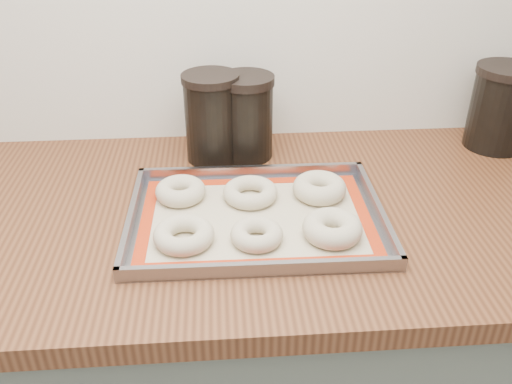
{
  "coord_description": "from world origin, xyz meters",
  "views": [
    {
      "loc": [
        -0.25,
        0.8,
        1.45
      ],
      "look_at": [
        -0.18,
        1.62,
        0.96
      ],
      "focal_mm": 38.0,
      "sensor_mm": 36.0,
      "label": 1
    }
  ],
  "objects": [
    {
      "name": "baking_mat",
      "position": [
        -0.18,
        1.62,
        0.9
      ],
      "size": [
        0.42,
        0.3,
        0.0
      ],
      "rotation": [
        0.0,
        0.0,
        -0.01
      ],
      "color": "#C6B793",
      "rests_on": "baking_tray"
    },
    {
      "name": "bagel_back_left",
      "position": [
        -0.32,
        1.7,
        0.92
      ],
      "size": [
        0.12,
        0.12,
        0.03
      ],
      "primitive_type": "torus",
      "rotation": [
        0.0,
        0.0,
        -0.24
      ],
      "color": "beige",
      "rests_on": "baking_mat"
    },
    {
      "name": "bagel_front_right",
      "position": [
        -0.06,
        1.55,
        0.92
      ],
      "size": [
        0.12,
        0.12,
        0.04
      ],
      "primitive_type": "torus",
      "rotation": [
        0.0,
        0.0,
        0.19
      ],
      "color": "beige",
      "rests_on": "baking_mat"
    },
    {
      "name": "bagel_front_left",
      "position": [
        -0.31,
        1.56,
        0.92
      ],
      "size": [
        0.12,
        0.12,
        0.03
      ],
      "primitive_type": "torus",
      "rotation": [
        0.0,
        0.0,
        0.2
      ],
      "color": "beige",
      "rests_on": "baking_mat"
    },
    {
      "name": "canister_right",
      "position": [
        0.39,
        1.89,
        1.0
      ],
      "size": [
        0.14,
        0.14,
        0.19
      ],
      "color": "black",
      "rests_on": "countertop"
    },
    {
      "name": "bagel_front_mid",
      "position": [
        -0.19,
        1.55,
        0.92
      ],
      "size": [
        0.1,
        0.1,
        0.03
      ],
      "primitive_type": "torus",
      "rotation": [
        0.0,
        0.0,
        -0.07
      ],
      "color": "beige",
      "rests_on": "baking_mat"
    },
    {
      "name": "bagel_back_mid",
      "position": [
        -0.19,
        1.69,
        0.92
      ],
      "size": [
        0.11,
        0.11,
        0.03
      ],
      "primitive_type": "torus",
      "rotation": [
        0.0,
        0.0,
        0.07
      ],
      "color": "beige",
      "rests_on": "baking_mat"
    },
    {
      "name": "countertop",
      "position": [
        0.0,
        1.68,
        0.88
      ],
      "size": [
        3.06,
        0.68,
        0.04
      ],
      "primitive_type": "cube",
      "color": "brown",
      "rests_on": "cabinet"
    },
    {
      "name": "bagel_back_right",
      "position": [
        -0.06,
        1.69,
        0.92
      ],
      "size": [
        0.12,
        0.12,
        0.04
      ],
      "primitive_type": "torus",
      "rotation": [
        0.0,
        0.0,
        -0.22
      ],
      "color": "beige",
      "rests_on": "baking_mat"
    },
    {
      "name": "baking_tray",
      "position": [
        -0.18,
        1.62,
        0.91
      ],
      "size": [
        0.46,
        0.34,
        0.03
      ],
      "rotation": [
        0.0,
        0.0,
        -0.01
      ],
      "color": "gray",
      "rests_on": "countertop"
    },
    {
      "name": "cabinet",
      "position": [
        0.0,
        1.68,
        0.43
      ],
      "size": [
        3.0,
        0.65,
        0.86
      ],
      "primitive_type": "cube",
      "color": "#5E6559",
      "rests_on": "floor"
    },
    {
      "name": "canister_mid",
      "position": [
        -0.18,
        1.89,
        0.99
      ],
      "size": [
        0.12,
        0.12,
        0.18
      ],
      "color": "black",
      "rests_on": "countertop"
    },
    {
      "name": "canister_left",
      "position": [
        -0.26,
        1.88,
        1.0
      ],
      "size": [
        0.12,
        0.12,
        0.19
      ],
      "color": "black",
      "rests_on": "countertop"
    }
  ]
}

